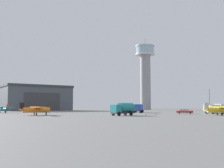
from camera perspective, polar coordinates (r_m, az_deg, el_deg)
The scene contains 15 objects.
ground_plane at distance 68.28m, azimuth 1.77°, elevation -6.55°, with size 400.00×400.00×0.00m, color slate.
control_tower at distance 149.33m, azimuth 7.04°, elevation 2.76°, with size 10.65×10.65×39.46m.
hangar at distance 130.58m, azimuth -15.82°, elevation -2.88°, with size 35.20×32.00×11.58m.
airplane_teal at distance 93.31m, azimuth -22.25°, elevation -4.90°, with size 7.21×7.97×2.72m.
airplane_orange at distance 67.73m, azimuth -15.88°, elevation -5.20°, with size 7.71×9.60×3.01m.
airplane_yellow at distance 69.82m, azimuth 21.87°, elevation -5.02°, with size 8.09×10.31×3.03m.
truck_box_white at distance 83.02m, azimuth 20.85°, elevation -4.83°, with size 6.72×5.31×2.80m.
truck_box_blue at distance 88.78m, azimuth 5.57°, elevation -5.06°, with size 4.00×6.41×2.73m.
truck_flatbed_green at distance 99.08m, azimuth 20.04°, elevation -4.90°, with size 6.13×3.03×2.74m.
truck_fuel_tanker_teal at distance 63.07m, azimuth 2.31°, elevation -5.21°, with size 5.85×5.25×2.97m.
car_red at distance 78.18m, azimuth 15.05°, elevation -5.60°, with size 4.79×2.91×1.37m.
light_post_north at distance 125.68m, azimuth 19.92°, elevation -2.67°, with size 0.44×0.44×10.13m.
traffic_cone_near_left at distance 78.02m, azimuth 8.98°, elevation -5.99°, with size 0.36×0.36×0.70m.
traffic_cone_near_right at distance 66.92m, azimuth 7.03°, elevation -6.26°, with size 0.36×0.36×0.69m.
traffic_cone_mid_apron at distance 70.53m, azimuth 9.21°, elevation -6.20°, with size 0.36×0.36×0.56m.
Camera 1 is at (-2.14, -68.20, 2.36)m, focal length 43.12 mm.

